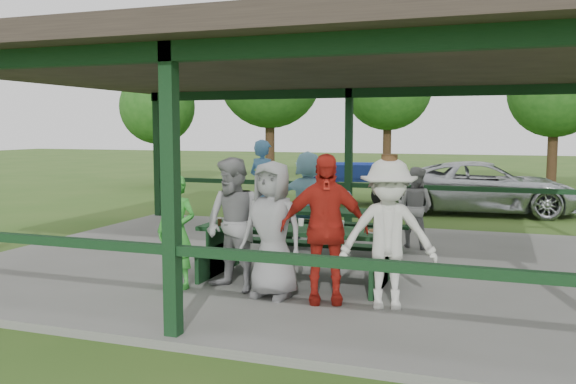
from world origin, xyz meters
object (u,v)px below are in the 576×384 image
at_px(pickup_truck, 485,187).
at_px(spectator_blue, 263,186).
at_px(picnic_table_far, 334,226).
at_px(spectator_lblue, 308,197).
at_px(spectator_grey, 415,207).
at_px(picnic_table_near, 296,247).
at_px(contestant_grey_left, 234,225).
at_px(contestant_grey_mid, 272,230).
at_px(contestant_white_fedora, 388,234).
at_px(contestant_red, 324,228).
at_px(contestant_green, 176,232).
at_px(farm_trailer, 355,182).

bearing_deg(pickup_truck, spectator_blue, 137.25).
bearing_deg(picnic_table_far, spectator_lblue, 132.94).
height_order(spectator_grey, pickup_truck, spectator_grey).
bearing_deg(picnic_table_near, spectator_blue, 118.31).
xyz_separation_m(contestant_grey_left, contestant_grey_mid, (0.58, -0.12, -0.01)).
bearing_deg(spectator_blue, spectator_lblue, 167.50).
height_order(spectator_blue, pickup_truck, spectator_blue).
bearing_deg(contestant_grey_left, spectator_grey, 83.83).
xyz_separation_m(contestant_white_fedora, spectator_lblue, (-2.15, 3.66, -0.03)).
height_order(spectator_blue, spectator_grey, spectator_blue).
bearing_deg(contestant_white_fedora, spectator_blue, 112.09).
distance_m(picnic_table_far, contestant_white_fedora, 3.28).
bearing_deg(picnic_table_far, pickup_truck, 71.57).
distance_m(spectator_lblue, spectator_blue, 1.45).
bearing_deg(spectator_lblue, contestant_grey_left, 86.30).
height_order(contestant_red, pickup_truck, contestant_red).
distance_m(contestant_white_fedora, spectator_lblue, 4.24).
bearing_deg(contestant_white_fedora, contestant_green, 165.36).
xyz_separation_m(contestant_grey_left, contestant_white_fedora, (2.05, -0.11, 0.01)).
bearing_deg(contestant_white_fedora, spectator_grey, 78.03).
xyz_separation_m(contestant_red, spectator_lblue, (-1.36, 3.66, -0.06)).
height_order(spectator_lblue, spectator_blue, spectator_blue).
bearing_deg(spectator_blue, contestant_green, 117.06).
height_order(contestant_white_fedora, spectator_lblue, contestant_white_fedora).
xyz_separation_m(contestant_green, spectator_lblue, (0.69, 3.68, 0.10)).
bearing_deg(contestant_grey_mid, spectator_grey, 79.81).
distance_m(contestant_red, spectator_lblue, 3.90).
bearing_deg(pickup_truck, spectator_lblue, 149.52).
xyz_separation_m(spectator_lblue, farm_trailer, (-0.68, 6.81, -0.32)).
distance_m(contestant_white_fedora, farm_trailer, 10.85).
distance_m(contestant_red, spectator_blue, 5.13).
distance_m(picnic_table_far, contestant_grey_mid, 2.94).
bearing_deg(farm_trailer, spectator_lblue, -93.41).
distance_m(picnic_table_near, contestant_white_fedora, 1.76).
relative_size(contestant_green, pickup_truck, 0.31).
bearing_deg(contestant_red, farm_trailer, 82.85).
bearing_deg(spectator_grey, contestant_grey_mid, 93.74).
height_order(picnic_table_near, farm_trailer, farm_trailer).
distance_m(spectator_lblue, spectator_grey, 1.96).
bearing_deg(contestant_green, contestant_red, 1.78).
distance_m(picnic_table_near, spectator_lblue, 2.86).
distance_m(contestant_white_fedora, spectator_grey, 3.91).
relative_size(spectator_grey, farm_trailer, 0.39).
bearing_deg(picnic_table_far, picnic_table_near, -90.28).
bearing_deg(contestant_white_fedora, picnic_table_far, 101.42).
xyz_separation_m(spectator_blue, farm_trailer, (0.53, 6.02, -0.41)).
xyz_separation_m(contestant_red, spectator_blue, (-2.57, 4.44, 0.04)).
xyz_separation_m(contestant_grey_mid, spectator_lblue, (-0.68, 3.67, -0.01)).
bearing_deg(contestant_green, spectator_grey, 57.36).
distance_m(contestant_white_fedora, spectator_blue, 5.57).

